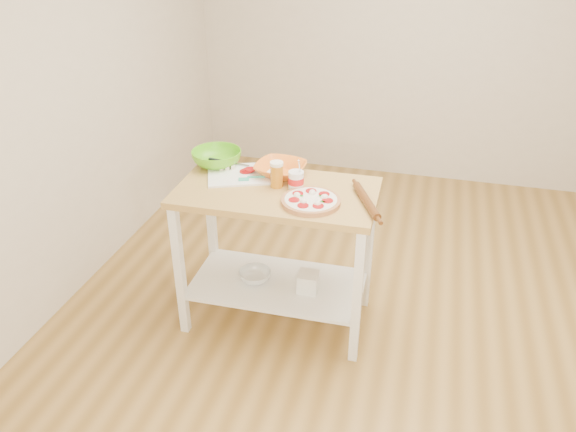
% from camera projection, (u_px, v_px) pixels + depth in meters
% --- Properties ---
extents(room_shell, '(4.04, 4.54, 2.74)m').
position_uv_depth(room_shell, '(397.00, 113.00, 2.90)').
color(room_shell, olive).
rests_on(room_shell, ground).
extents(prep_island, '(1.13, 0.63, 0.90)m').
position_uv_depth(prep_island, '(277.00, 229.00, 3.26)').
color(prep_island, tan).
rests_on(prep_island, ground).
extents(pizza, '(0.32, 0.32, 0.05)m').
position_uv_depth(pizza, '(311.00, 200.00, 2.98)').
color(pizza, tan).
rests_on(pizza, prep_island).
extents(cutting_board, '(0.48, 0.43, 0.04)m').
position_uv_depth(cutting_board, '(242.00, 174.00, 3.30)').
color(cutting_board, white).
rests_on(cutting_board, prep_island).
extents(spatula, '(0.14, 0.09, 0.01)m').
position_uv_depth(spatula, '(250.00, 178.00, 3.23)').
color(spatula, '#31AF8F').
rests_on(spatula, cutting_board).
extents(knife, '(0.27, 0.05, 0.01)m').
position_uv_depth(knife, '(223.00, 162.00, 3.43)').
color(knife, silver).
rests_on(knife, cutting_board).
extents(orange_bowl, '(0.33, 0.33, 0.07)m').
position_uv_depth(orange_bowl, '(280.00, 169.00, 3.29)').
color(orange_bowl, orange).
rests_on(orange_bowl, prep_island).
extents(green_bowl, '(0.32, 0.32, 0.09)m').
position_uv_depth(green_bowl, '(217.00, 158.00, 3.40)').
color(green_bowl, '#58BB16').
rests_on(green_bowl, prep_island).
extents(beer_pint, '(0.07, 0.07, 0.15)m').
position_uv_depth(beer_pint, '(277.00, 174.00, 3.13)').
color(beer_pint, '#BE7215').
rests_on(beer_pint, prep_island).
extents(yogurt_tub, '(0.09, 0.09, 0.19)m').
position_uv_depth(yogurt_tub, '(296.00, 180.00, 3.12)').
color(yogurt_tub, white).
rests_on(yogurt_tub, prep_island).
extents(rolling_pin, '(0.20, 0.36, 0.04)m').
position_uv_depth(rolling_pin, '(366.00, 201.00, 2.97)').
color(rolling_pin, brown).
rests_on(rolling_pin, prep_island).
extents(shelf_glass_bowl, '(0.25, 0.25, 0.06)m').
position_uv_depth(shelf_glass_bowl, '(255.00, 276.00, 3.46)').
color(shelf_glass_bowl, silver).
rests_on(shelf_glass_bowl, prep_island).
extents(shelf_bin, '(0.12, 0.12, 0.12)m').
position_uv_depth(shelf_bin, '(308.00, 282.00, 3.35)').
color(shelf_bin, white).
rests_on(shelf_bin, prep_island).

